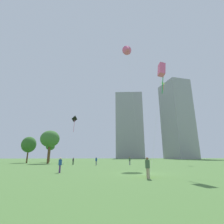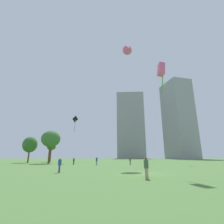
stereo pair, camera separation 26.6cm
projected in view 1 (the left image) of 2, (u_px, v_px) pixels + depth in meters
The scene contains 16 objects.
ground at pixel (142, 174), 18.10m from camera, with size 280.00×280.00×0.00m, color #4C7538.
person_standing_0 at pixel (130, 160), 37.22m from camera, with size 0.39×0.39×1.74m.
person_standing_1 at pixel (73, 161), 37.52m from camera, with size 0.34×0.34×1.55m.
person_standing_2 at pixel (60, 164), 19.29m from camera, with size 0.38×0.38×1.72m.
person_standing_3 at pixel (96, 160), 36.00m from camera, with size 0.38×0.38×1.72m.
person_standing_4 at pixel (148, 166), 14.16m from camera, with size 0.40×0.40×1.78m.
kite_flying_0 at pixel (162, 70), 22.34m from camera, with size 3.03×1.23×14.45m.
kite_flying_1 at pixel (128, 49), 44.40m from camera, with size 4.59×5.55×31.47m.
kite_flying_3 at pixel (163, 85), 53.26m from camera, with size 7.86×5.57×25.29m.
kite_flying_4 at pixel (74, 120), 50.28m from camera, with size 1.60×12.41×13.66m.
park_tree_0 at pixel (50, 147), 53.69m from camera, with size 2.80×2.80×6.07m.
park_tree_1 at pixel (29, 145), 49.54m from camera, with size 4.22×4.22×7.66m.
park_tree_2 at pixel (50, 139), 45.22m from camera, with size 5.11×5.11×8.83m.
distant_highrise_0 at pixel (177, 119), 127.41m from camera, with size 16.00×21.20×59.84m, color #939399.
distant_highrise_1 at pixel (129, 125), 161.33m from camera, with size 25.85×20.02×62.84m, color #939399.
event_banner at pixel (148, 168), 15.34m from camera, with size 0.61×2.38×1.51m.
Camera 1 is at (-5.26, -18.83, 1.85)m, focal length 26.21 mm.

